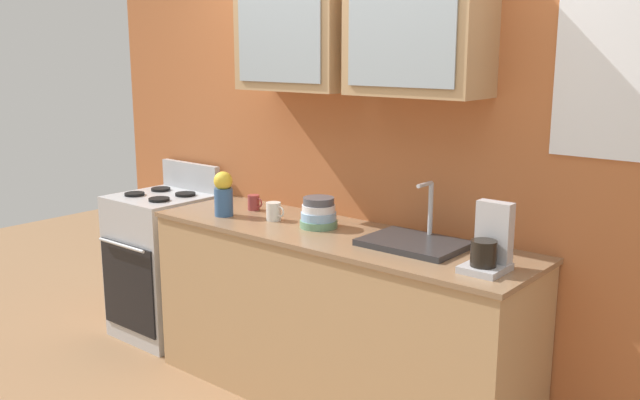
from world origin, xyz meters
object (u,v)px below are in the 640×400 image
object	(u,v)px
sink_faucet	(414,242)
cup_near_sink	(254,202)
cup_near_bowls	(274,211)
coffee_maker	(489,245)
bowl_stack	(319,213)
vase	(223,193)
stove_range	(163,264)

from	to	relation	value
sink_faucet	cup_near_sink	world-z (taller)	sink_faucet
cup_near_bowls	coffee_maker	size ratio (longest dim) A/B	0.41
bowl_stack	vase	bearing A→B (deg)	-165.99
sink_faucet	coffee_maker	bearing A→B (deg)	-14.06
stove_range	bowl_stack	bearing A→B (deg)	1.44
vase	coffee_maker	world-z (taller)	coffee_maker
sink_faucet	cup_near_sink	bearing A→B (deg)	177.44
stove_range	cup_near_sink	size ratio (longest dim) A/B	10.73
stove_range	vase	world-z (taller)	vase
stove_range	bowl_stack	distance (m)	1.40
bowl_stack	vase	xyz separation A→B (m)	(-0.57, -0.14, 0.05)
vase	cup_near_sink	bearing A→B (deg)	81.99
stove_range	sink_faucet	bearing A→B (deg)	1.43
vase	stove_range	bearing A→B (deg)	171.30
bowl_stack	vase	distance (m)	0.59
sink_faucet	vase	distance (m)	1.17
stove_range	sink_faucet	xyz separation A→B (m)	(1.88, 0.05, 0.48)
sink_faucet	coffee_maker	size ratio (longest dim) A/B	1.63
vase	cup_near_bowls	distance (m)	0.32
bowl_stack	cup_near_sink	size ratio (longest dim) A/B	1.92
bowl_stack	cup_near_bowls	world-z (taller)	bowl_stack
coffee_maker	stove_range	bearing A→B (deg)	178.46
coffee_maker	vase	bearing A→B (deg)	-178.26
sink_faucet	cup_near_bowls	bearing A→B (deg)	-176.24
coffee_maker	cup_near_sink	bearing A→B (deg)	174.17
sink_faucet	cup_near_bowls	world-z (taller)	sink_faucet
stove_range	cup_near_bowls	size ratio (longest dim) A/B	9.39
vase	cup_near_sink	distance (m)	0.23
cup_near_bowls	coffee_maker	world-z (taller)	coffee_maker
stove_range	sink_faucet	world-z (taller)	sink_faucet
bowl_stack	cup_near_bowls	size ratio (longest dim) A/B	1.68
sink_faucet	cup_near_sink	size ratio (longest dim) A/B	4.53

